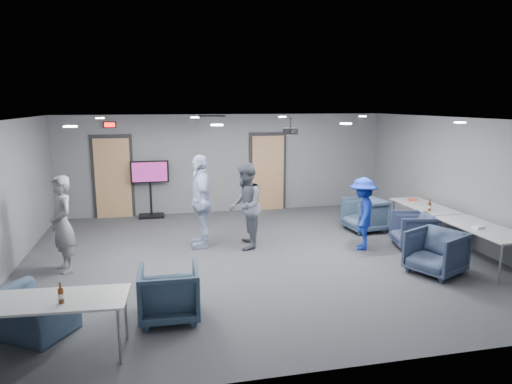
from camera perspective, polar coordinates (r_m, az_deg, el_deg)
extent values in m
plane|color=#313238|center=(9.14, 0.13, -8.09)|extent=(9.00, 9.00, 0.00)
plane|color=white|center=(8.64, 0.13, 9.09)|extent=(9.00, 9.00, 0.00)
cube|color=slate|center=(12.67, -3.85, 3.57)|extent=(9.00, 0.02, 2.70)
cube|color=slate|center=(5.09, 10.16, -8.02)|extent=(9.00, 0.02, 2.70)
cube|color=slate|center=(8.97, -29.18, -0.95)|extent=(0.02, 8.00, 2.70)
cube|color=slate|center=(10.70, 24.35, 1.22)|extent=(0.02, 8.00, 2.70)
cube|color=black|center=(12.59, -17.44, 1.79)|extent=(1.06, 0.06, 2.24)
cube|color=tan|center=(12.55, -17.45, 1.63)|extent=(0.90, 0.05, 2.10)
cylinder|color=gray|center=(12.49, -15.85, 1.43)|extent=(0.04, 0.10, 0.04)
cube|color=black|center=(12.92, 1.46, 2.52)|extent=(1.06, 0.06, 2.24)
cube|color=tan|center=(12.88, 1.50, 2.36)|extent=(0.90, 0.05, 2.10)
cylinder|color=gray|center=(12.93, 3.06, 2.16)|extent=(0.04, 0.10, 0.04)
cube|color=black|center=(12.42, -17.82, 8.01)|extent=(0.32, 0.06, 0.16)
cube|color=#FF0C0C|center=(12.38, -17.83, 8.00)|extent=(0.26, 0.02, 0.11)
cube|color=black|center=(11.31, -5.54, 9.43)|extent=(0.60, 0.60, 0.03)
cylinder|color=white|center=(6.72, -22.20, 7.59)|extent=(0.18, 0.18, 0.02)
cylinder|color=white|center=(10.29, -18.94, 8.73)|extent=(0.18, 0.18, 0.02)
cylinder|color=white|center=(6.69, -4.90, 8.34)|extent=(0.18, 0.18, 0.02)
cylinder|color=white|center=(10.27, -7.64, 9.22)|extent=(0.18, 0.18, 0.02)
cylinder|color=white|center=(7.23, 11.17, 8.38)|extent=(0.18, 0.18, 0.02)
cylinder|color=white|center=(10.63, 3.31, 9.36)|extent=(0.18, 0.18, 0.02)
cylinder|color=white|center=(8.24, 24.15, 7.93)|extent=(0.18, 0.18, 0.02)
cylinder|color=white|center=(11.34, 13.21, 9.20)|extent=(0.18, 0.18, 0.02)
imported|color=gray|center=(8.84, -23.06, -3.74)|extent=(0.67, 0.76, 1.75)
imported|color=#545865|center=(9.45, -1.35, -1.77)|extent=(0.86, 1.00, 1.80)
imported|color=silver|center=(9.63, -6.88, -1.12)|extent=(0.51, 1.16, 1.96)
imported|color=navy|center=(9.67, 13.17, -2.65)|extent=(0.95, 1.12, 1.51)
imported|color=#384B62|center=(11.11, 13.42, -2.79)|extent=(0.95, 0.93, 0.79)
imported|color=#353E5C|center=(10.17, 19.10, -4.53)|extent=(0.97, 0.95, 0.74)
imported|color=#313D55|center=(8.76, 21.54, -7.04)|extent=(1.14, 1.13, 0.78)
imported|color=#34465A|center=(6.66, -10.82, -12.25)|extent=(0.85, 0.87, 0.77)
imported|color=#3D5069|center=(6.80, -26.23, -13.44)|extent=(1.25, 1.21, 0.62)
cube|color=silver|center=(10.98, 20.28, -1.64)|extent=(0.75, 1.79, 0.03)
cylinder|color=gray|center=(11.59, 16.77, -2.63)|extent=(0.04, 0.04, 0.70)
cylinder|color=gray|center=(10.24, 21.22, -4.69)|extent=(0.04, 0.04, 0.70)
cylinder|color=gray|center=(11.88, 19.25, -2.44)|extent=(0.04, 0.04, 0.70)
cylinder|color=gray|center=(10.58, 23.87, -4.40)|extent=(0.04, 0.04, 0.70)
cube|color=silver|center=(9.49, 26.46, -4.05)|extent=(0.80, 1.92, 0.03)
cylinder|color=gray|center=(10.07, 21.73, -4.99)|extent=(0.04, 0.04, 0.70)
cylinder|color=gray|center=(8.74, 28.22, -7.93)|extent=(0.04, 0.04, 0.70)
cylinder|color=gray|center=(10.44, 24.65, -4.67)|extent=(0.04, 0.04, 0.70)
cube|color=silver|center=(6.02, -24.29, -12.25)|extent=(1.81, 0.86, 0.03)
cylinder|color=gray|center=(6.26, -15.97, -14.41)|extent=(0.04, 0.04, 0.70)
cylinder|color=gray|center=(5.75, -16.72, -16.86)|extent=(0.04, 0.04, 0.70)
cylinder|color=#5B280F|center=(5.83, -23.19, -11.85)|extent=(0.06, 0.06, 0.18)
cylinder|color=#5B280F|center=(5.78, -23.29, -10.68)|extent=(0.02, 0.02, 0.08)
cylinder|color=beige|center=(5.83, -23.19, -11.85)|extent=(0.07, 0.07, 0.06)
cylinder|color=#5B280F|center=(10.42, 20.87, -1.74)|extent=(0.06, 0.06, 0.18)
cylinder|color=#5B280F|center=(10.39, 20.92, -1.03)|extent=(0.02, 0.02, 0.08)
cylinder|color=beige|center=(10.42, 20.87, -1.74)|extent=(0.07, 0.07, 0.06)
cube|color=#D54C35|center=(11.39, 18.95, -0.92)|extent=(0.21, 0.17, 0.04)
cube|color=silver|center=(9.35, 26.03, -3.98)|extent=(0.23, 0.18, 0.05)
cube|color=black|center=(12.53, -12.91, -2.92)|extent=(0.66, 0.47, 0.06)
cylinder|color=black|center=(12.41, -13.03, -0.31)|extent=(0.06, 0.06, 1.13)
cube|color=black|center=(12.30, -13.15, 2.48)|extent=(0.99, 0.07, 0.58)
cube|color=#7B1B62|center=(12.25, -13.15, 2.45)|extent=(0.89, 0.01, 0.51)
cylinder|color=black|center=(9.98, 4.34, 8.63)|extent=(0.04, 0.04, 0.22)
cube|color=black|center=(9.99, 4.33, 7.60)|extent=(0.40, 0.37, 0.13)
cylinder|color=black|center=(9.85, 4.58, 7.55)|extent=(0.08, 0.06, 0.08)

